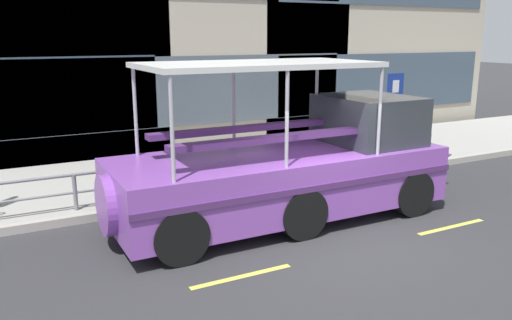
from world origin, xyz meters
TOP-DOWN VIEW (x-y plane):
  - ground_plane at (0.00, 0.00)m, footprint 120.00×120.00m
  - sidewalk at (0.00, 5.60)m, footprint 32.00×4.80m
  - curb_edge at (0.00, 3.11)m, footprint 32.00×0.18m
  - lane_centreline at (-0.00, -0.70)m, footprint 25.80×0.12m
  - curb_guardrail at (-0.18, 3.45)m, footprint 12.46×0.09m
  - parking_sign at (4.92, 3.93)m, footprint 0.60×0.12m
  - duck_tour_boat at (0.03, 1.38)m, footprint 8.80×2.62m
  - pedestrian_near_bow at (3.15, 4.60)m, footprint 0.40×0.33m

SIDE VIEW (x-z plane):
  - ground_plane at x=0.00m, z-range 0.00..0.00m
  - lane_centreline at x=0.00m, z-range 0.00..0.01m
  - sidewalk at x=0.00m, z-range 0.00..0.18m
  - curb_edge at x=0.00m, z-range 0.00..0.18m
  - curb_guardrail at x=-0.18m, z-range 0.33..1.14m
  - duck_tour_boat at x=0.03m, z-range -0.57..2.75m
  - pedestrian_near_bow at x=3.15m, z-range 0.35..2.00m
  - parking_sign at x=4.92m, z-range 0.64..3.21m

